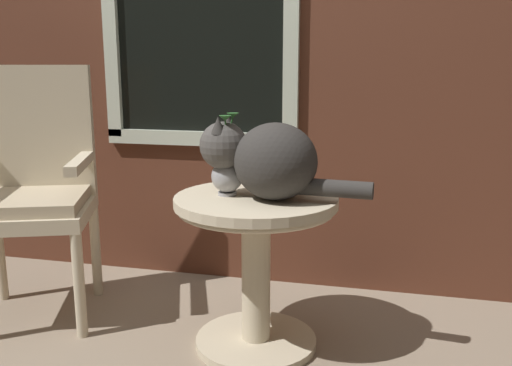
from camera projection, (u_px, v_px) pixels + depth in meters
name	position (u px, v px, depth m)	size (l,w,h in m)	color
ground_plane	(175.00, 363.00, 2.01)	(6.00, 6.00, 0.00)	gray
back_wall	(234.00, 14.00, 2.56)	(4.00, 0.07, 2.60)	#562D1E
wicker_side_table	(256.00, 245.00, 2.06)	(0.60, 0.60, 0.59)	beige
wicker_chair	(34.00, 182.00, 2.33)	(0.60, 0.60, 1.06)	beige
cat	(267.00, 159.00, 1.95)	(0.63, 0.30, 0.29)	#33302D
pewter_vase_with_ivy	(227.00, 171.00, 2.02)	(0.12, 0.12, 0.30)	#99999E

